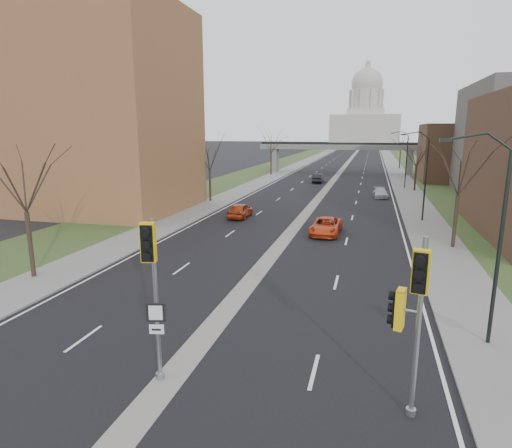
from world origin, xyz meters
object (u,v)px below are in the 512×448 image
at_px(car_left_far, 318,178).
at_px(car_right_mid, 380,193).
at_px(car_left_near, 240,210).
at_px(car_right_near, 326,226).
at_px(signal_pole_right, 412,303).
at_px(signal_pole_median, 152,273).

distance_m(car_left_far, car_right_mid, 18.31).
bearing_deg(car_left_near, car_right_near, 151.40).
xyz_separation_m(car_left_near, car_right_mid, (14.28, 17.98, -0.15)).
height_order(signal_pole_right, car_left_far, signal_pole_right).
height_order(car_left_far, car_right_near, car_left_far).
bearing_deg(signal_pole_median, car_left_far, 78.53).
height_order(car_left_far, car_right_mid, car_left_far).
bearing_deg(signal_pole_median, signal_pole_right, -10.65).
bearing_deg(car_left_far, signal_pole_right, 98.07).
bearing_deg(car_left_far, signal_pole_median, 90.47).
bearing_deg(car_right_mid, signal_pole_right, -94.33).
bearing_deg(signal_pole_median, car_right_mid, 66.76).
bearing_deg(car_left_far, car_right_mid, 122.86).
height_order(signal_pole_median, signal_pole_right, signal_pole_median).
distance_m(signal_pole_median, car_left_far, 62.62).
xyz_separation_m(signal_pole_right, car_left_near, (-14.32, 29.00, -3.06)).
height_order(signal_pole_median, car_right_near, signal_pole_median).
relative_size(signal_pole_right, car_left_near, 1.29).
relative_size(car_left_near, car_right_near, 0.87).
height_order(signal_pole_median, car_left_near, signal_pole_median).
relative_size(signal_pole_right, car_right_mid, 1.37).
distance_m(signal_pole_median, car_right_mid, 48.21).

